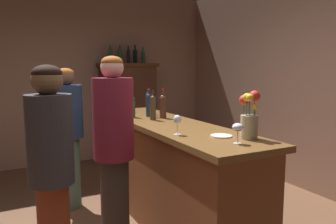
{
  "coord_description": "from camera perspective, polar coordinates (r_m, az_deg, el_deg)",
  "views": [
    {
      "loc": [
        -0.9,
        -2.48,
        1.59
      ],
      "look_at": [
        0.55,
        0.32,
        1.18
      ],
      "focal_mm": 34.71,
      "sensor_mm": 36.0,
      "label": 1
    }
  ],
  "objects": [
    {
      "name": "patron_in_navy",
      "position": [
        3.86,
        -17.21,
        -3.41
      ],
      "size": [
        0.35,
        0.35,
        1.61
      ],
      "rotation": [
        0.0,
        0.0,
        -0.77
      ],
      "color": "#436152",
      "rests_on": "ground"
    },
    {
      "name": "flower_arrangement",
      "position": [
        2.57,
        14.08,
        -0.89
      ],
      "size": [
        0.14,
        0.16,
        0.37
      ],
      "color": "tan",
      "rests_on": "bar_counter"
    },
    {
      "name": "display_bottle_midleft",
      "position": [
        5.67,
        -8.43,
        9.92
      ],
      "size": [
        0.07,
        0.07,
        0.31
      ],
      "color": "#274A29",
      "rests_on": "display_cabinet"
    },
    {
      "name": "display_bottle_center",
      "position": [
        5.72,
        -6.98,
        9.86
      ],
      "size": [
        0.06,
        0.06,
        0.32
      ],
      "color": "black",
      "rests_on": "display_cabinet"
    },
    {
      "name": "wine_bottle_rose",
      "position": [
        3.43,
        -2.66,
        1.0
      ],
      "size": [
        0.06,
        0.06,
        0.32
      ],
      "color": "#44331F",
      "rests_on": "bar_counter"
    },
    {
      "name": "display_bottle_left",
      "position": [
        5.62,
        -10.06,
        9.92
      ],
      "size": [
        0.07,
        0.07,
        0.32
      ],
      "color": "#274E29",
      "rests_on": "display_cabinet"
    },
    {
      "name": "wine_bottle_chardonnay",
      "position": [
        3.9,
        -3.46,
        1.82
      ],
      "size": [
        0.06,
        0.06,
        0.32
      ],
      "color": "#1C3C21",
      "rests_on": "bar_counter"
    },
    {
      "name": "display_bottle_midright",
      "position": [
        5.76,
        -5.79,
        9.88
      ],
      "size": [
        0.07,
        0.07,
        0.32
      ],
      "color": "black",
      "rests_on": "display_cabinet"
    },
    {
      "name": "wine_glass_mid",
      "position": [
        4.07,
        -6.57,
        1.29
      ],
      "size": [
        0.08,
        0.08,
        0.13
      ],
      "color": "white",
      "rests_on": "bar_counter"
    },
    {
      "name": "wine_bottle_riesling",
      "position": [
        3.64,
        -6.37,
        1.2
      ],
      "size": [
        0.08,
        0.08,
        0.31
      ],
      "color": "#244C27",
      "rests_on": "bar_counter"
    },
    {
      "name": "display_bottle_right",
      "position": [
        5.82,
        -4.4,
        9.71
      ],
      "size": [
        0.06,
        0.06,
        0.29
      ],
      "color": "#234F31",
      "rests_on": "display_cabinet"
    },
    {
      "name": "wine_glass_front",
      "position": [
        2.65,
        1.64,
        -1.48
      ],
      "size": [
        0.06,
        0.06,
        0.16
      ],
      "color": "white",
      "rests_on": "bar_counter"
    },
    {
      "name": "wine_bottle_merlot",
      "position": [
        3.67,
        -3.38,
        1.45
      ],
      "size": [
        0.06,
        0.06,
        0.31
      ],
      "color": "#1D2C3E",
      "rests_on": "bar_counter"
    },
    {
      "name": "wine_glass_rear",
      "position": [
        2.38,
        12.15,
        -2.78
      ],
      "size": [
        0.08,
        0.08,
        0.15
      ],
      "color": "white",
      "rests_on": "bar_counter"
    },
    {
      "name": "patron_near_entrance",
      "position": [
        2.36,
        -19.78,
        -9.65
      ],
      "size": [
        0.3,
        0.3,
        1.62
      ],
      "rotation": [
        0.0,
        0.0,
        0.28
      ],
      "color": "maroon",
      "rests_on": "ground"
    },
    {
      "name": "display_cabinet",
      "position": [
        5.75,
        -6.99,
        0.36
      ],
      "size": [
        0.99,
        0.47,
        1.7
      ],
      "color": "#49281C",
      "rests_on": "ground"
    },
    {
      "name": "bar_counter",
      "position": [
        3.4,
        0.05,
        -10.65
      ],
      "size": [
        0.67,
        2.61,
        1.06
      ],
      "color": "brown",
      "rests_on": "ground"
    },
    {
      "name": "wine_bottle_malbec",
      "position": [
        3.55,
        -0.89,
        1.21
      ],
      "size": [
        0.07,
        0.07,
        0.32
      ],
      "color": "#492A1D",
      "rests_on": "bar_counter"
    },
    {
      "name": "patron_by_cabinet",
      "position": [
        2.68,
        -9.5,
        -6.71
      ],
      "size": [
        0.33,
        0.33,
        1.7
      ],
      "rotation": [
        0.0,
        0.0,
        0.51
      ],
      "color": "#362D28",
      "rests_on": "ground"
    },
    {
      "name": "cheese_plate",
      "position": [
        2.62,
        9.33,
        -4.16
      ],
      "size": [
        0.17,
        0.17,
        0.01
      ],
      "primitive_type": "cylinder",
      "color": "white",
      "rests_on": "bar_counter"
    },
    {
      "name": "wall_back",
      "position": [
        5.75,
        -18.5,
        5.85
      ],
      "size": [
        5.39,
        0.12,
        2.93
      ],
      "primitive_type": "cube",
      "color": "#A77C64",
      "rests_on": "ground"
    }
  ]
}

